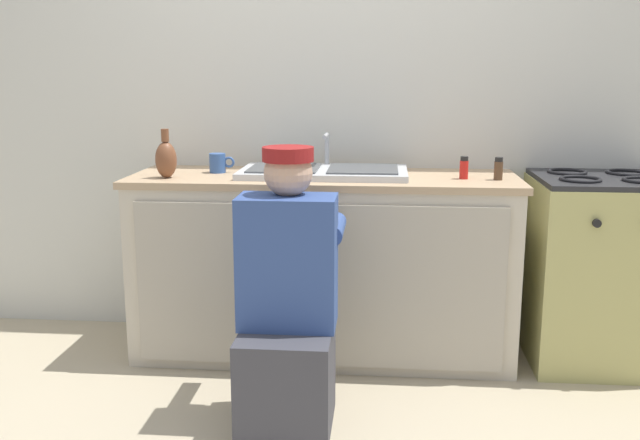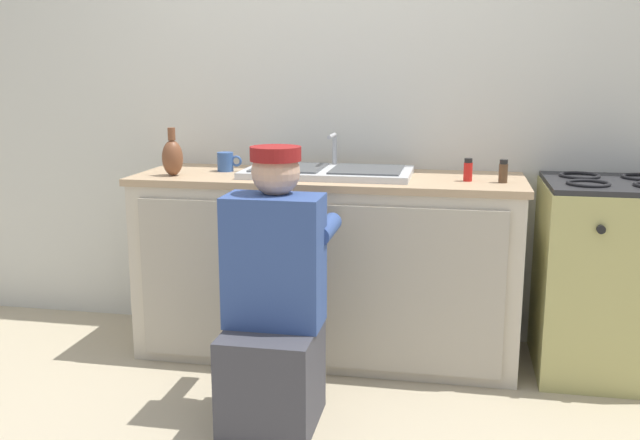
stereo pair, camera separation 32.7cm
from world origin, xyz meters
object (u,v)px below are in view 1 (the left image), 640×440
(vase_decorative, at_px, (166,159))
(sink_double_basin, at_px, (324,171))
(stove_range, at_px, (596,270))
(spice_bottle_pepper, at_px, (498,169))
(plumber_person, at_px, (287,312))
(spice_bottle_red, at_px, (464,168))
(coffee_mug, at_px, (218,163))

(vase_decorative, bearing_deg, sink_double_basin, 11.80)
(stove_range, height_order, spice_bottle_pepper, spice_bottle_pepper)
(plumber_person, xyz_separation_m, vase_decorative, (-0.65, 0.61, 0.52))
(stove_range, distance_m, plumber_person, 1.58)
(spice_bottle_red, xyz_separation_m, vase_decorative, (-1.39, -0.09, 0.04))
(sink_double_basin, height_order, spice_bottle_pepper, sink_double_basin)
(vase_decorative, bearing_deg, stove_range, 4.21)
(stove_range, height_order, plumber_person, plumber_person)
(spice_bottle_red, bearing_deg, stove_range, 5.03)
(plumber_person, distance_m, spice_bottle_red, 1.13)
(stove_range, height_order, vase_decorative, vase_decorative)
(stove_range, height_order, coffee_mug, coffee_mug)
(sink_double_basin, bearing_deg, plumber_person, -95.92)
(sink_double_basin, height_order, coffee_mug, sink_double_basin)
(stove_range, xyz_separation_m, vase_decorative, (-2.04, -0.15, 0.53))
(vase_decorative, xyz_separation_m, spice_bottle_pepper, (1.54, 0.07, -0.04))
(stove_range, relative_size, spice_bottle_pepper, 8.73)
(sink_double_basin, xyz_separation_m, vase_decorative, (-0.73, -0.15, 0.07))
(coffee_mug, bearing_deg, sink_double_basin, -4.57)
(spice_bottle_red, xyz_separation_m, coffee_mug, (-1.19, 0.10, -0.00))
(plumber_person, distance_m, coffee_mug, 1.04)
(vase_decorative, height_order, spice_bottle_pepper, vase_decorative)
(plumber_person, bearing_deg, spice_bottle_pepper, 37.28)
(plumber_person, xyz_separation_m, spice_bottle_pepper, (0.89, 0.68, 0.48))
(spice_bottle_red, distance_m, spice_bottle_pepper, 0.16)
(coffee_mug, distance_m, spice_bottle_pepper, 1.35)
(sink_double_basin, height_order, spice_bottle_red, sink_double_basin)
(stove_range, xyz_separation_m, plumber_person, (-1.39, -0.76, 0.01))
(stove_range, bearing_deg, coffee_mug, 178.62)
(plumber_person, distance_m, vase_decorative, 1.03)
(sink_double_basin, height_order, vase_decorative, vase_decorative)
(plumber_person, xyz_separation_m, coffee_mug, (-0.45, 0.80, 0.48))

